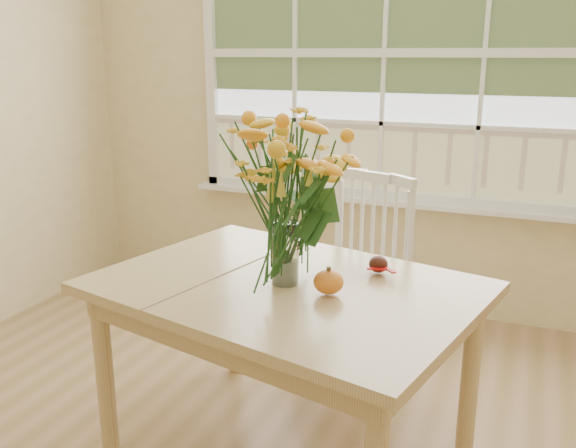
% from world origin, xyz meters
% --- Properties ---
extents(wall_back, '(4.00, 0.02, 2.70)m').
position_xyz_m(wall_back, '(0.00, 2.25, 1.35)').
color(wall_back, beige).
rests_on(wall_back, floor).
extents(window, '(2.42, 0.12, 1.74)m').
position_xyz_m(window, '(0.00, 2.21, 1.53)').
color(window, silver).
rests_on(window, wall_back).
extents(dining_table, '(1.54, 1.25, 0.73)m').
position_xyz_m(dining_table, '(0.05, 0.62, 0.64)').
color(dining_table, tan).
rests_on(dining_table, floor).
extents(windsor_chair, '(0.57, 0.56, 0.98)m').
position_xyz_m(windsor_chair, '(0.14, 1.34, 0.55)').
color(windsor_chair, white).
rests_on(windsor_chair, floor).
extents(flower_vase, '(0.47, 0.47, 0.56)m').
position_xyz_m(flower_vase, '(0.05, 0.61, 1.07)').
color(flower_vase, white).
rests_on(flower_vase, dining_table).
extents(pumpkin, '(0.11, 0.11, 0.08)m').
position_xyz_m(pumpkin, '(0.24, 0.57, 0.77)').
color(pumpkin, '#C85017').
rests_on(pumpkin, dining_table).
extents(turkey_figurine, '(0.11, 0.11, 0.11)m').
position_xyz_m(turkey_figurine, '(0.04, 0.64, 0.77)').
color(turkey_figurine, '#CCB78C').
rests_on(turkey_figurine, dining_table).
extents(dark_gourd, '(0.13, 0.10, 0.07)m').
position_xyz_m(dark_gourd, '(0.34, 0.85, 0.76)').
color(dark_gourd, '#38160F').
rests_on(dark_gourd, dining_table).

